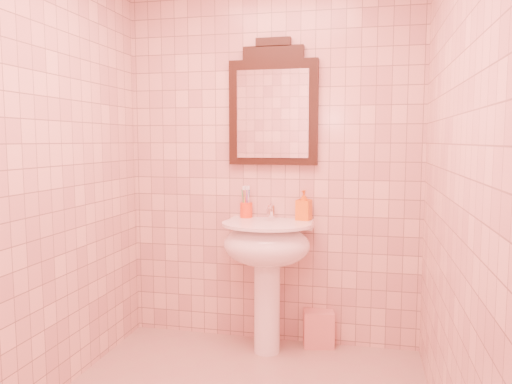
% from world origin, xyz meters
% --- Properties ---
extents(back_wall, '(2.00, 0.02, 2.50)m').
position_xyz_m(back_wall, '(0.00, 1.10, 1.25)').
color(back_wall, beige).
rests_on(back_wall, floor).
extents(pedestal_sink, '(0.58, 0.58, 0.86)m').
position_xyz_m(pedestal_sink, '(0.02, 0.87, 0.66)').
color(pedestal_sink, white).
rests_on(pedestal_sink, floor).
extents(faucet, '(0.04, 0.16, 0.11)m').
position_xyz_m(faucet, '(0.02, 1.01, 0.92)').
color(faucet, white).
rests_on(faucet, pedestal_sink).
extents(mirror, '(0.60, 0.06, 0.83)m').
position_xyz_m(mirror, '(0.02, 1.07, 1.61)').
color(mirror, black).
rests_on(mirror, back_wall).
extents(toothbrush_cup, '(0.08, 0.08, 0.19)m').
position_xyz_m(toothbrush_cup, '(-0.16, 1.05, 0.92)').
color(toothbrush_cup, '#EB3B13').
rests_on(toothbrush_cup, pedestal_sink).
extents(soap_dispenser, '(0.11, 0.11, 0.20)m').
position_xyz_m(soap_dispenser, '(0.23, 1.03, 0.96)').
color(soap_dispenser, orange).
rests_on(soap_dispenser, pedestal_sink).
extents(towel, '(0.22, 0.17, 0.24)m').
position_xyz_m(towel, '(0.34, 1.04, 0.12)').
color(towel, '#D37C80').
rests_on(towel, floor).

